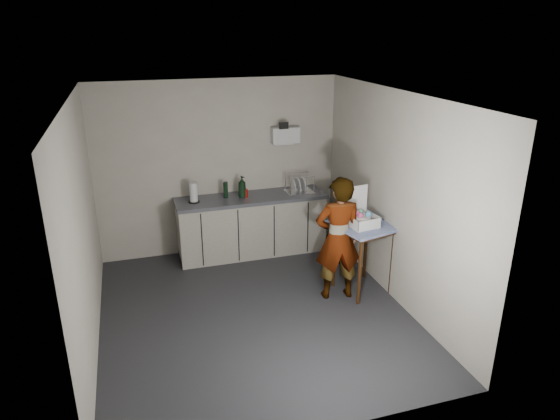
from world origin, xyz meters
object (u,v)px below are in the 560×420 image
object	(u,v)px
kitchen_counter	(252,227)
standing_man	(338,239)
bakery_box	(361,217)
dark_bottle	(226,190)
soda_can	(246,193)
dish_rack	(299,189)
side_table	(364,233)
soap_bottle	(242,187)
paper_towel	(194,193)

from	to	relation	value
kitchen_counter	standing_man	bearing A→B (deg)	-65.95
bakery_box	kitchen_counter	bearing A→B (deg)	116.22
standing_man	dark_bottle	world-z (taller)	standing_man
soda_can	dish_rack	bearing A→B (deg)	-2.31
side_table	soap_bottle	xyz separation A→B (m)	(-1.23, 1.55, 0.26)
soap_bottle	dark_bottle	world-z (taller)	soap_bottle
soap_bottle	paper_towel	distance (m)	0.71
dark_bottle	bakery_box	size ratio (longest dim) A/B	0.50
dish_rack	bakery_box	size ratio (longest dim) A/B	0.87
soap_bottle	bakery_box	bearing A→B (deg)	-53.40
side_table	dish_rack	world-z (taller)	dish_rack
side_table	dark_bottle	size ratio (longest dim) A/B	3.96
dish_rack	bakery_box	bearing A→B (deg)	-78.97
kitchen_counter	soap_bottle	xyz separation A→B (m)	(-0.13, 0.01, 0.64)
standing_man	dish_rack	xyz separation A→B (m)	(0.02, 1.56, 0.17)
standing_man	dark_bottle	bearing A→B (deg)	-50.65
kitchen_counter	dish_rack	distance (m)	0.92
paper_towel	kitchen_counter	bearing A→B (deg)	0.10
paper_towel	dish_rack	world-z (taller)	paper_towel
standing_man	kitchen_counter	bearing A→B (deg)	-59.67
side_table	soda_can	world-z (taller)	soda_can
side_table	standing_man	xyz separation A→B (m)	(-0.39, -0.05, -0.01)
kitchen_counter	side_table	distance (m)	1.93
standing_man	bakery_box	size ratio (longest dim) A/B	3.40
standing_man	side_table	bearing A→B (deg)	-165.85
soap_bottle	soda_can	distance (m)	0.11
kitchen_counter	bakery_box	xyz separation A→B (m)	(1.03, -1.56, 0.61)
kitchen_counter	dish_rack	world-z (taller)	dish_rack
standing_man	soap_bottle	distance (m)	1.83
soda_can	dark_bottle	distance (m)	0.30
soda_can	paper_towel	distance (m)	0.77
side_table	dish_rack	size ratio (longest dim) A/B	2.28
dark_bottle	dish_rack	distance (m)	1.11
paper_towel	standing_man	bearing A→B (deg)	-45.71
soda_can	bakery_box	distance (m)	1.91
dark_bottle	dish_rack	xyz separation A→B (m)	(1.10, -0.10, -0.05)
paper_towel	bakery_box	size ratio (longest dim) A/B	0.62
dish_rack	bakery_box	distance (m)	1.55
side_table	standing_man	bearing A→B (deg)	174.57
kitchen_counter	side_table	world-z (taller)	side_table
soda_can	soap_bottle	bearing A→B (deg)	164.35
soda_can	dark_bottle	size ratio (longest dim) A/B	0.52
kitchen_counter	paper_towel	world-z (taller)	paper_towel
kitchen_counter	dish_rack	xyz separation A→B (m)	(0.74, -0.04, 0.55)
standing_man	soda_can	size ratio (longest dim) A/B	13.06
kitchen_counter	standing_man	size ratio (longest dim) A/B	1.40
kitchen_counter	soda_can	world-z (taller)	soda_can
kitchen_counter	bakery_box	world-z (taller)	bakery_box
bakery_box	dark_bottle	bearing A→B (deg)	123.52
side_table	bakery_box	world-z (taller)	bakery_box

